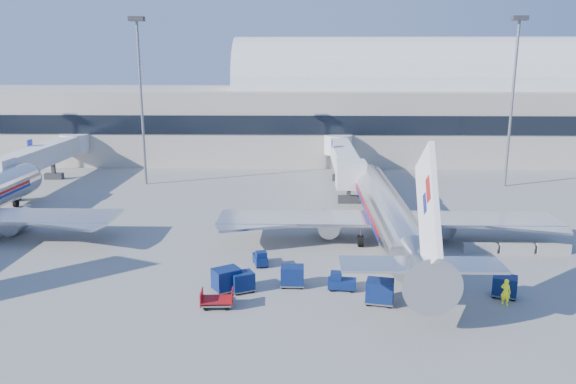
{
  "coord_description": "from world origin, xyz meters",
  "views": [
    {
      "loc": [
        1.86,
        -46.53,
        17.01
      ],
      "look_at": [
        0.56,
        6.0,
        4.62
      ],
      "focal_mm": 35.0,
      "sensor_mm": 36.0,
      "label": 1
    }
  ],
  "objects_px": {
    "cart_train_a": "(292,276)",
    "cart_solo_near": "(380,291)",
    "cart_open_red": "(217,301)",
    "mast_east": "(514,77)",
    "barrier_near": "(480,248)",
    "airliner_main": "(388,214)",
    "jetbridge_near": "(343,156)",
    "tug_lead": "(341,282)",
    "barrier_far": "(554,249)",
    "cart_solo_far": "(505,286)",
    "jetbridge_mid": "(45,155)",
    "mast_west": "(140,77)",
    "cart_train_b": "(242,281)",
    "cart_train_c": "(227,279)",
    "barrier_mid": "(517,248)",
    "ramp_worker": "(506,292)",
    "tug_right": "(416,264)",
    "tug_left": "(260,258)"
  },
  "relations": [
    {
      "from": "cart_train_a",
      "to": "cart_solo_near",
      "type": "relative_size",
      "value": 0.81
    },
    {
      "from": "airliner_main",
      "to": "cart_open_red",
      "type": "relative_size",
      "value": 15.87
    },
    {
      "from": "cart_train_c",
      "to": "cart_solo_near",
      "type": "height_order",
      "value": "cart_train_c"
    },
    {
      "from": "barrier_far",
      "to": "cart_solo_far",
      "type": "bearing_deg",
      "value": -128.75
    },
    {
      "from": "airliner_main",
      "to": "ramp_worker",
      "type": "distance_m",
      "value": 15.12
    },
    {
      "from": "airliner_main",
      "to": "tug_left",
      "type": "relative_size",
      "value": 16.75
    },
    {
      "from": "tug_lead",
      "to": "ramp_worker",
      "type": "bearing_deg",
      "value": -5.41
    },
    {
      "from": "mast_west",
      "to": "tug_lead",
      "type": "relative_size",
      "value": 10.13
    },
    {
      "from": "cart_open_red",
      "to": "cart_solo_far",
      "type": "bearing_deg",
      "value": 2.81
    },
    {
      "from": "cart_train_a",
      "to": "cart_solo_near",
      "type": "distance_m",
      "value": 6.98
    },
    {
      "from": "barrier_near",
      "to": "jetbridge_near",
      "type": "bearing_deg",
      "value": 109.85
    },
    {
      "from": "tug_right",
      "to": "jetbridge_mid",
      "type": "bearing_deg",
      "value": 169.78
    },
    {
      "from": "barrier_mid",
      "to": "barrier_far",
      "type": "xyz_separation_m",
      "value": [
        3.3,
        0.0,
        0.0
      ]
    },
    {
      "from": "tug_lead",
      "to": "cart_open_red",
      "type": "xyz_separation_m",
      "value": [
        -8.92,
        -3.28,
        -0.2
      ]
    },
    {
      "from": "cart_open_red",
      "to": "mast_east",
      "type": "bearing_deg",
      "value": 46.22
    },
    {
      "from": "mast_west",
      "to": "tug_right",
      "type": "xyz_separation_m",
      "value": [
        31.29,
        -32.91,
        -14.08
      ]
    },
    {
      "from": "airliner_main",
      "to": "cart_train_c",
      "type": "height_order",
      "value": "airliner_main"
    },
    {
      "from": "mast_west",
      "to": "barrier_far",
      "type": "distance_m",
      "value": 54.58
    },
    {
      "from": "mast_west",
      "to": "barrier_far",
      "type": "relative_size",
      "value": 7.53
    },
    {
      "from": "airliner_main",
      "to": "cart_solo_far",
      "type": "distance_m",
      "value": 14.13
    },
    {
      "from": "cart_train_b",
      "to": "cart_train_a",
      "type": "bearing_deg",
      "value": -10.22
    },
    {
      "from": "cart_train_b",
      "to": "cart_solo_far",
      "type": "xyz_separation_m",
      "value": [
        19.36,
        -0.5,
        0.03
      ]
    },
    {
      "from": "airliner_main",
      "to": "tug_right",
      "type": "distance_m",
      "value": 7.84
    },
    {
      "from": "barrier_near",
      "to": "cart_train_a",
      "type": "height_order",
      "value": "cart_train_a"
    },
    {
      "from": "mast_east",
      "to": "cart_open_red",
      "type": "relative_size",
      "value": 9.63
    },
    {
      "from": "mast_west",
      "to": "cart_train_c",
      "type": "relative_size",
      "value": 8.86
    },
    {
      "from": "jetbridge_near",
      "to": "mast_west",
      "type": "bearing_deg",
      "value": -178.32
    },
    {
      "from": "tug_lead",
      "to": "cart_train_a",
      "type": "distance_m",
      "value": 3.74
    },
    {
      "from": "cart_train_c",
      "to": "jetbridge_mid",
      "type": "bearing_deg",
      "value": 95.91
    },
    {
      "from": "cart_train_a",
      "to": "barrier_near",
      "type": "bearing_deg",
      "value": 26.51
    },
    {
      "from": "jetbridge_mid",
      "to": "tug_lead",
      "type": "bearing_deg",
      "value": -43.65
    },
    {
      "from": "jetbridge_mid",
      "to": "tug_right",
      "type": "distance_m",
      "value": 56.88
    },
    {
      "from": "jetbridge_near",
      "to": "cart_solo_near",
      "type": "height_order",
      "value": "jetbridge_near"
    },
    {
      "from": "barrier_near",
      "to": "tug_lead",
      "type": "bearing_deg",
      "value": -146.51
    },
    {
      "from": "mast_west",
      "to": "barrier_far",
      "type": "bearing_deg",
      "value": -32.12
    },
    {
      "from": "airliner_main",
      "to": "cart_open_red",
      "type": "distance_m",
      "value": 20.29
    },
    {
      "from": "cart_train_c",
      "to": "ramp_worker",
      "type": "bearing_deg",
      "value": -38.35
    },
    {
      "from": "jetbridge_mid",
      "to": "barrier_far",
      "type": "bearing_deg",
      "value": -26.02
    },
    {
      "from": "cart_train_c",
      "to": "tug_left",
      "type": "bearing_deg",
      "value": 36.02
    },
    {
      "from": "barrier_mid",
      "to": "cart_train_a",
      "type": "distance_m",
      "value": 21.68
    },
    {
      "from": "jetbridge_mid",
      "to": "barrier_mid",
      "type": "relative_size",
      "value": 9.17
    },
    {
      "from": "cart_solo_far",
      "to": "jetbridge_near",
      "type": "bearing_deg",
      "value": 124.15
    },
    {
      "from": "airliner_main",
      "to": "jetbridge_near",
      "type": "height_order",
      "value": "airliner_main"
    },
    {
      "from": "jetbridge_mid",
      "to": "cart_solo_near",
      "type": "bearing_deg",
      "value": -43.64
    },
    {
      "from": "tug_left",
      "to": "cart_train_b",
      "type": "height_order",
      "value": "cart_train_b"
    },
    {
      "from": "jetbridge_near",
      "to": "ramp_worker",
      "type": "distance_m",
      "value": 40.92
    },
    {
      "from": "airliner_main",
      "to": "cart_train_b",
      "type": "distance_m",
      "value": 17.28
    },
    {
      "from": "tug_lead",
      "to": "barrier_far",
      "type": "bearing_deg",
      "value": 29.96
    },
    {
      "from": "mast_west",
      "to": "cart_solo_far",
      "type": "bearing_deg",
      "value": -45.68
    },
    {
      "from": "tug_left",
      "to": "barrier_far",
      "type": "bearing_deg",
      "value": -97.16
    }
  ]
}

